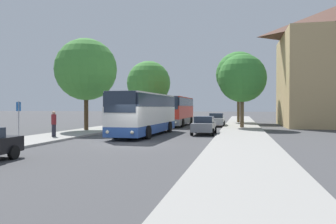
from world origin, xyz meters
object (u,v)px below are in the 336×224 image
parked_car_right_near (204,125)px  tree_left_far (86,70)px  pedestrian_waiting_far (54,124)px  bus_stop_sign (19,116)px  bus_front (145,113)px  tree_left_near (149,83)px  tree_right_mid (242,78)px  tree_right_near (239,74)px  parked_car_right_far (216,120)px  bus_middle (177,111)px

parked_car_right_near → tree_left_far: tree_left_far is taller
pedestrian_waiting_far → bus_stop_sign: bearing=101.5°
bus_front → parked_car_right_near: bus_front is taller
tree_left_far → tree_left_near: bearing=88.0°
tree_right_mid → tree_right_near: bearing=91.9°
bus_front → tree_left_near: tree_left_near is taller
bus_stop_sign → pedestrian_waiting_far: size_ratio=1.36×
bus_stop_sign → tree_left_near: (0.74, 29.18, 4.29)m
parked_car_right_near → parked_car_right_far: size_ratio=0.91×
tree_left_near → tree_left_far: bearing=-92.0°
pedestrian_waiting_far → tree_right_mid: tree_right_mid is taller
parked_car_right_far → tree_right_mid: 6.76m
bus_front → tree_left_near: 23.39m
tree_right_near → tree_right_mid: (0.42, -12.49, -1.64)m
tree_left_near → bus_middle: bearing=-53.5°
bus_front → parked_car_right_far: bearing=72.0°
bus_front → pedestrian_waiting_far: 7.22m
tree_left_near → tree_right_near: 13.48m
parked_car_right_near → tree_left_near: size_ratio=0.47×
bus_front → tree_left_far: 8.27m
bus_stop_sign → tree_right_near: bearing=64.1°
tree_left_near → tree_left_far: (-0.69, -19.48, -0.13)m
bus_front → parked_car_right_near: (4.69, 1.77, -1.03)m
bus_middle → tree_left_near: size_ratio=1.20×
tree_right_mid → tree_left_far: bearing=-154.1°
tree_left_far → parked_car_right_far: bearing=43.6°
bus_stop_sign → tree_left_near: size_ratio=0.28×
bus_front → parked_car_right_far: bus_front is taller
bus_middle → tree_right_mid: bearing=-28.7°
bus_middle → parked_car_right_far: size_ratio=2.33×
bus_middle → tree_right_near: bearing=47.8°
tree_left_near → bus_stop_sign: bearing=-91.5°
parked_car_right_far → bus_stop_sign: bearing=59.4°
bus_front → tree_left_far: tree_left_far is taller
parked_car_right_near → tree_left_far: 12.48m
bus_middle → parked_car_right_near: (4.64, -12.35, -1.09)m
parked_car_right_far → pedestrian_waiting_far: (-10.65, -18.07, 0.29)m
pedestrian_waiting_far → tree_left_far: 8.58m
parked_car_right_far → bus_stop_sign: bus_stop_sign is taller
pedestrian_waiting_far → tree_left_near: (-0.22, 26.54, 4.91)m
bus_middle → tree_right_near: tree_right_near is taller
tree_left_far → pedestrian_waiting_far: bearing=-82.6°
bus_middle → tree_right_mid: 9.63m
parked_car_right_far → parked_car_right_near: bearing=87.6°
parked_car_right_far → tree_right_mid: bearing=125.8°
tree_left_near → tree_left_far: size_ratio=1.06×
tree_left_near → tree_right_near: tree_right_near is taller
bus_stop_sign → tree_right_near: tree_right_near is taller
parked_car_right_far → tree_left_near: 14.73m
bus_front → bus_stop_sign: bus_front is taller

